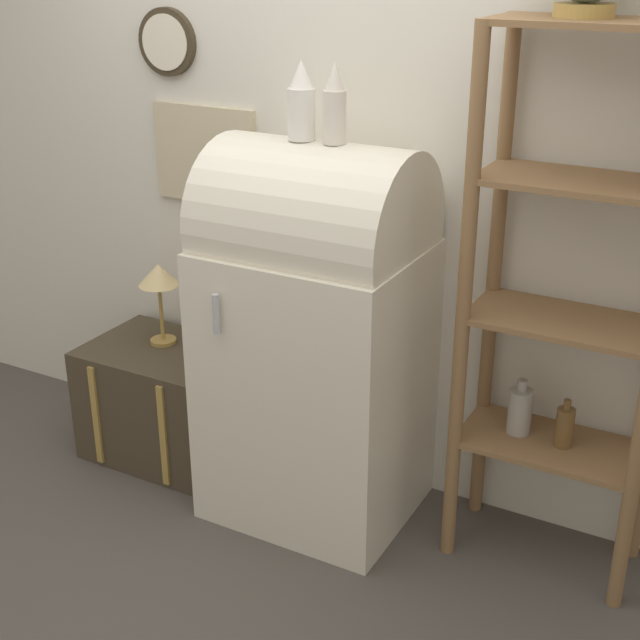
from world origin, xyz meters
The scene contains 8 objects.
ground_plane centered at (0.00, 0.00, 0.00)m, with size 12.00×12.00×0.00m, color #4C4742.
wall_back centered at (-0.01, 0.57, 1.35)m, with size 7.00×0.09×2.70m.
refrigerator centered at (0.00, 0.24, 0.75)m, with size 0.74×0.66×1.45m.
suitcase_trunk centered at (-0.76, 0.27, 0.25)m, with size 0.64×0.49×0.50m.
shelf_unit centered at (0.87, 0.35, 1.03)m, with size 0.65×0.35×1.87m.
vase_left centered at (-0.05, 0.23, 1.57)m, with size 0.09×0.09×0.26m.
vase_center centered at (0.07, 0.23, 1.57)m, with size 0.08×0.08×0.27m.
desk_lamp centered at (-0.79, 0.32, 0.78)m, with size 0.17×0.17×0.35m.
Camera 1 is at (1.45, -2.38, 2.08)m, focal length 50.00 mm.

